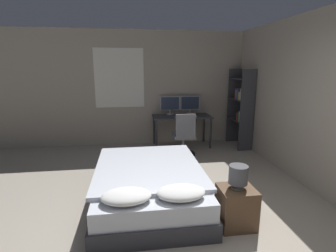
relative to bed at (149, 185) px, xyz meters
The scene contains 12 objects.
wall_back 3.15m from the bed, 82.99° to the left, with size 12.00×0.08×2.70m.
wall_side_right 2.78m from the bed, ahead, with size 0.06×12.00×2.70m.
bed is the anchor object (origin of this frame).
nightstand 1.23m from the bed, 36.39° to the right, with size 0.42×0.39×0.49m.
bedside_lamp 1.29m from the bed, 36.39° to the right, with size 0.22×0.22×0.28m.
desk 2.73m from the bed, 69.33° to the left, with size 1.36×0.66×0.74m.
monitor_left 2.94m from the bed, 75.58° to the left, with size 0.47×0.16×0.44m.
monitor_right 3.09m from the bed, 66.48° to the left, with size 0.47×0.16×0.44m.
keyboard 2.54m from the bed, 67.51° to the left, with size 0.40×0.13×0.02m.
computer_mouse 2.66m from the bed, 61.66° to the left, with size 0.07×0.05×0.04m.
office_chair 2.04m from the bed, 64.64° to the left, with size 0.52×0.52×0.93m.
bookshelf 3.35m from the bed, 44.60° to the left, with size 0.33×0.79×1.81m.
Camera 1 is at (-0.59, -2.20, 1.89)m, focal length 28.00 mm.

